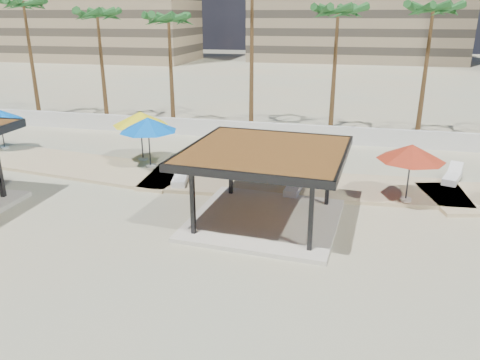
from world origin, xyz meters
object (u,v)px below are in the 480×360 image
(umbrella_c, at_px, (412,153))
(lounger_b, at_px, (294,188))
(lounger_d, at_px, (452,177))
(pavilion_central, at_px, (265,179))
(lounger_a, at_px, (180,178))

(umbrella_c, height_order, lounger_b, umbrella_c)
(lounger_d, bearing_deg, umbrella_c, 162.50)
(pavilion_central, distance_m, lounger_b, 3.84)
(lounger_a, xyz_separation_m, lounger_d, (13.59, 3.40, 0.00))
(lounger_a, xyz_separation_m, lounger_b, (5.82, -0.00, -0.01))
(pavilion_central, bearing_deg, lounger_b, 81.15)
(pavilion_central, distance_m, lounger_a, 6.27)
(pavilion_central, height_order, lounger_b, pavilion_central)
(lounger_a, distance_m, lounger_d, 14.01)
(pavilion_central, xyz_separation_m, lounger_a, (-5.03, 3.42, -1.55))
(pavilion_central, relative_size, lounger_b, 3.39)
(lounger_d, bearing_deg, lounger_b, 133.06)
(lounger_b, xyz_separation_m, lounger_d, (7.77, 3.40, 0.01))
(lounger_b, distance_m, lounger_d, 8.48)
(lounger_a, bearing_deg, lounger_d, -88.33)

